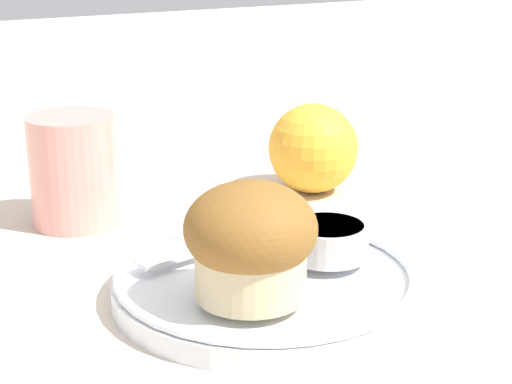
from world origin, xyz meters
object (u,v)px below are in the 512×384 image
Objects in this scene: muffin at (251,241)px; juice_glass at (74,170)px; butter_knife at (253,233)px; orange_fruit at (313,148)px.

muffin is 0.90× the size of juice_glass.
muffin is at bearing -129.99° from butter_knife.
muffin is 0.43× the size of butter_knife.
orange_fruit is (0.16, 0.20, -0.02)m from muffin.
juice_glass reaches higher than butter_knife.
muffin is 1.00× the size of orange_fruit.
muffin reaches higher than butter_knife.
muffin is 0.10m from butter_knife.
butter_knife is (0.04, 0.09, -0.03)m from muffin.
muffin reaches higher than juice_glass.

